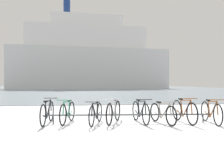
% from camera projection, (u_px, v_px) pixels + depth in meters
% --- Properties ---
extents(ground, '(80.00, 132.00, 0.08)m').
position_uv_depth(ground, '(90.00, 89.00, 58.06)').
color(ground, white).
extents(bike_rack, '(5.43, 0.34, 0.31)m').
position_uv_depth(bike_rack, '(129.00, 115.00, 7.78)').
color(bike_rack, '#4C5156').
rests_on(bike_rack, ground).
extents(bicycle_0, '(0.46, 1.77, 0.81)m').
position_uv_depth(bicycle_0, '(47.00, 112.00, 7.70)').
color(bicycle_0, black).
rests_on(bicycle_0, ground).
extents(bicycle_1, '(0.50, 1.60, 0.79)m').
position_uv_depth(bicycle_1, '(68.00, 112.00, 7.79)').
color(bicycle_1, black).
rests_on(bicycle_1, ground).
extents(bicycle_2, '(0.59, 1.62, 0.76)m').
position_uv_depth(bicycle_2, '(96.00, 113.00, 7.62)').
color(bicycle_2, black).
rests_on(bicycle_2, ground).
extents(bicycle_3, '(0.71, 1.65, 0.82)m').
position_uv_depth(bicycle_3, '(114.00, 112.00, 7.87)').
color(bicycle_3, black).
rests_on(bicycle_3, ground).
extents(bicycle_4, '(0.46, 1.73, 0.81)m').
position_uv_depth(bicycle_4, '(140.00, 112.00, 7.89)').
color(bicycle_4, black).
rests_on(bicycle_4, ground).
extents(bicycle_5, '(0.52, 1.64, 0.74)m').
position_uv_depth(bicycle_5, '(162.00, 113.00, 7.72)').
color(bicycle_5, black).
rests_on(bicycle_5, ground).
extents(bicycle_6, '(0.46, 1.78, 0.84)m').
position_uv_depth(bicycle_6, '(184.00, 111.00, 7.90)').
color(bicycle_6, black).
rests_on(bicycle_6, ground).
extents(bicycle_7, '(0.46, 1.73, 0.81)m').
position_uv_depth(bicycle_7, '(211.00, 112.00, 7.76)').
color(bicycle_7, black).
rests_on(bicycle_7, ground).
extents(ferry_ship, '(39.71, 13.60, 22.70)m').
position_uv_depth(ferry_ship, '(89.00, 59.00, 60.73)').
color(ferry_ship, silver).
rests_on(ferry_ship, ground).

